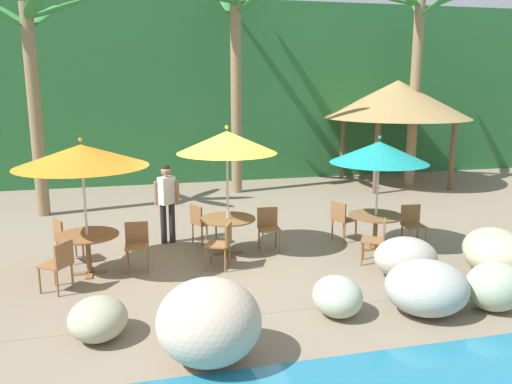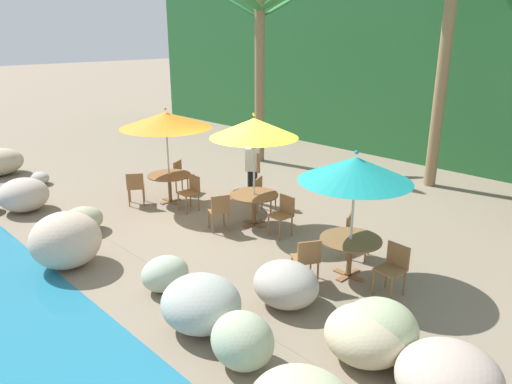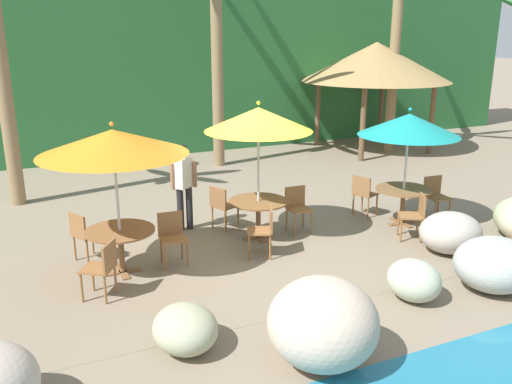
% 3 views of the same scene
% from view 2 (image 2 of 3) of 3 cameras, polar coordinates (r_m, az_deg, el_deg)
% --- Properties ---
extents(ground_plane, '(120.00, 120.00, 0.00)m').
position_cam_2_polar(ground_plane, '(11.11, -1.75, -3.90)').
color(ground_plane, gray).
extents(terrace_deck, '(18.00, 5.20, 0.01)m').
position_cam_2_polar(terrace_deck, '(11.11, -1.75, -3.88)').
color(terrace_deck, gray).
rests_on(terrace_deck, ground).
extents(foliage_backdrop, '(28.00, 2.40, 6.00)m').
position_cam_2_polar(foliage_backdrop, '(17.67, 20.86, 13.35)').
color(foliage_backdrop, '#286633').
rests_on(foliage_backdrop, ground).
extents(rock_seawall, '(17.03, 3.46, 1.05)m').
position_cam_2_polar(rock_seawall, '(8.31, -10.67, -9.34)').
color(rock_seawall, '#B0A99F').
rests_on(rock_seawall, ground).
extents(umbrella_orange, '(2.28, 2.28, 2.46)m').
position_cam_2_polar(umbrella_orange, '(12.22, -10.62, 8.37)').
color(umbrella_orange, silver).
rests_on(umbrella_orange, ground).
extents(dining_table_orange, '(1.10, 1.10, 0.74)m').
position_cam_2_polar(dining_table_orange, '(12.57, -10.21, 1.48)').
color(dining_table_orange, brown).
rests_on(dining_table_orange, ground).
extents(chair_orange_seaward, '(0.44, 0.45, 0.87)m').
position_cam_2_polar(chair_orange_seaward, '(11.96, -7.68, 0.22)').
color(chair_orange_seaward, olive).
rests_on(chair_orange_seaward, ground).
extents(chair_orange_inland, '(0.57, 0.57, 0.87)m').
position_cam_2_polar(chair_orange_inland, '(13.36, -8.81, 2.12)').
color(chair_orange_inland, olive).
rests_on(chair_orange_inland, ground).
extents(chair_orange_left, '(0.59, 0.59, 0.87)m').
position_cam_2_polar(chair_orange_left, '(12.55, -14.06, 0.70)').
color(chair_orange_left, olive).
rests_on(chair_orange_left, ground).
extents(umbrella_yellow, '(1.94, 1.94, 2.57)m').
position_cam_2_polar(umbrella_yellow, '(10.48, -0.24, 7.58)').
color(umbrella_yellow, silver).
rests_on(umbrella_yellow, ground).
extents(dining_table_yellow, '(1.10, 1.10, 0.74)m').
position_cam_2_polar(dining_table_yellow, '(10.91, -0.23, -0.87)').
color(dining_table_yellow, brown).
rests_on(dining_table_yellow, ground).
extents(chair_yellow_seaward, '(0.44, 0.44, 0.87)m').
position_cam_2_polar(chair_yellow_seaward, '(10.42, 3.25, -2.45)').
color(chair_yellow_seaward, olive).
rests_on(chair_yellow_seaward, ground).
extents(chair_yellow_inland, '(0.57, 0.56, 0.87)m').
position_cam_2_polar(chair_yellow_inland, '(11.72, 0.82, 0.00)').
color(chair_yellow_inland, olive).
rests_on(chair_yellow_inland, ground).
extents(chair_yellow_left, '(0.56, 0.55, 0.87)m').
position_cam_2_polar(chair_yellow_left, '(10.61, -4.36, -2.08)').
color(chair_yellow_left, olive).
rests_on(chair_yellow_left, ground).
extents(umbrella_teal, '(1.95, 1.95, 2.35)m').
position_cam_2_polar(umbrella_teal, '(8.30, 11.69, 2.65)').
color(umbrella_teal, silver).
rests_on(umbrella_teal, ground).
extents(dining_table_teal, '(1.10, 1.10, 0.74)m').
position_cam_2_polar(dining_table_teal, '(8.79, 11.10, -6.20)').
color(dining_table_teal, brown).
rests_on(dining_table_teal, ground).
extents(chair_teal_seaward, '(0.45, 0.45, 0.87)m').
position_cam_2_polar(chair_teal_seaward, '(8.46, 15.96, -8.38)').
color(chair_teal_seaward, olive).
rests_on(chair_teal_seaward, ground).
extents(chair_teal_inland, '(0.56, 0.56, 0.87)m').
position_cam_2_polar(chair_teal_inland, '(9.61, 11.54, -4.68)').
color(chair_teal_inland, olive).
rests_on(chair_teal_inland, ground).
extents(chair_teal_left, '(0.58, 0.58, 0.87)m').
position_cam_2_polar(chair_teal_left, '(8.44, 6.04, -7.76)').
color(chair_teal_left, olive).
rests_on(chair_teal_left, ground).
extents(palm_tree_nearest, '(2.72, 2.72, 5.39)m').
position_cam_2_polar(palm_tree_nearest, '(16.10, 0.46, 15.92)').
color(palm_tree_nearest, olive).
rests_on(palm_tree_nearest, ground).
extents(palm_tree_second, '(3.69, 3.62, 6.23)m').
position_cam_2_polar(palm_tree_second, '(14.23, 21.75, 17.71)').
color(palm_tree_second, olive).
rests_on(palm_tree_second, ground).
extents(waiter_in_white, '(0.52, 0.36, 1.70)m').
position_cam_2_polar(waiter_in_white, '(12.23, -0.43, 3.11)').
color(waiter_in_white, '#232328').
rests_on(waiter_in_white, ground).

